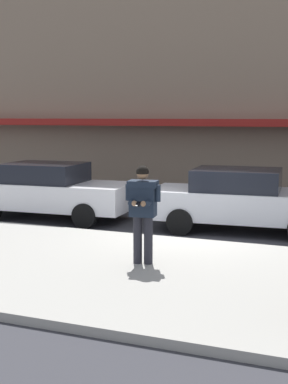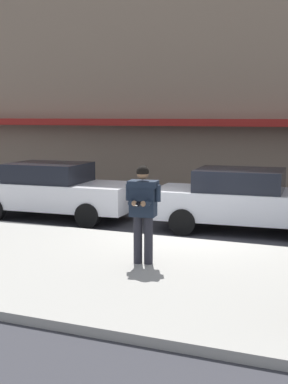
{
  "view_description": "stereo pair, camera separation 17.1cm",
  "coord_description": "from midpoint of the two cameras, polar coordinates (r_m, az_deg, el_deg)",
  "views": [
    {
      "loc": [
        3.4,
        -11.34,
        2.82
      ],
      "look_at": [
        -0.02,
        -2.65,
        1.49
      ],
      "focal_mm": 50.0,
      "sensor_mm": 36.0,
      "label": 1
    },
    {
      "loc": [
        3.56,
        -11.27,
        2.82
      ],
      "look_at": [
        -0.02,
        -2.65,
        1.49
      ],
      "focal_mm": 50.0,
      "sensor_mm": 36.0,
      "label": 2
    }
  ],
  "objects": [
    {
      "name": "ground_plane",
      "position": [
        12.16,
        5.3,
        -5.33
      ],
      "size": [
        80.0,
        80.0,
        0.0
      ],
      "primitive_type": "plane",
      "color": "#333338"
    },
    {
      "name": "parked_sedan_near",
      "position": [
        14.94,
        -9.3,
        0.2
      ],
      "size": [
        4.59,
        2.11,
        1.54
      ],
      "color": "silver",
      "rests_on": "ground"
    },
    {
      "name": "sidewalk",
      "position": [
        9.23,
        5.98,
        -9.27
      ],
      "size": [
        32.0,
        5.3,
        0.14
      ],
      "primitive_type": "cube",
      "color": "#99968E",
      "rests_on": "ground"
    },
    {
      "name": "curb_paint_line",
      "position": [
        11.96,
        9.97,
        -5.64
      ],
      "size": [
        28.0,
        0.12,
        0.01
      ],
      "primitive_type": "cube",
      "color": "silver",
      "rests_on": "ground"
    },
    {
      "name": "man_texting_on_phone",
      "position": [
        9.64,
        0.4,
        -1.26
      ],
      "size": [
        0.65,
        0.61,
        1.81
      ],
      "color": "#23232B",
      "rests_on": "sidewalk"
    },
    {
      "name": "parked_sedan_mid",
      "position": [
        13.28,
        11.1,
        -0.83
      ],
      "size": [
        4.62,
        2.18,
        1.54
      ],
      "color": "silver",
      "rests_on": "ground"
    }
  ]
}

